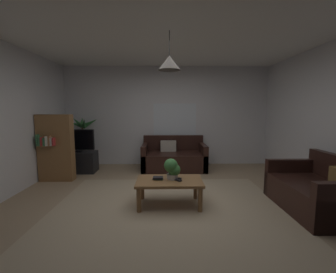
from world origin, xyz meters
TOP-DOWN VIEW (x-y plane):
  - floor at (0.00, 0.00)m, footprint 5.42×5.18m
  - rug at (0.00, -0.20)m, footprint 3.52×2.85m
  - wall_back at (0.00, 2.62)m, footprint 5.54×0.06m
  - ceiling at (0.00, 0.00)m, footprint 5.42×5.18m
  - window_pane at (0.22, 2.59)m, footprint 1.15×0.01m
  - couch_under_window at (0.17, 2.08)m, footprint 1.58×0.89m
  - couch_right_side at (2.20, -0.28)m, footprint 0.89×1.34m
  - coffee_table at (0.01, -0.05)m, footprint 1.02×0.60m
  - book_on_table_0 at (-0.16, -0.02)m, footprint 0.17×0.12m
  - book_on_table_1 at (-0.16, -0.03)m, footprint 0.16×0.11m
  - remote_on_table_0 at (0.13, -0.01)m, footprint 0.17×0.09m
  - remote_on_table_1 at (0.13, -0.09)m, footprint 0.15×0.15m
  - potted_plant_on_table at (0.06, -0.01)m, footprint 0.26×0.22m
  - tv_stand at (-2.16, 1.84)m, footprint 0.90×0.44m
  - tv at (-2.16, 1.82)m, footprint 0.86×0.16m
  - potted_palm_corner at (-2.16, 2.31)m, footprint 0.75×0.76m
  - bookshelf_corner at (-2.35, 1.22)m, footprint 0.70×0.31m
  - pendant_lamp at (0.01, -0.05)m, footprint 0.33×0.33m

SIDE VIEW (x-z plane):
  - floor at x=0.00m, z-range -0.02..0.00m
  - rug at x=0.00m, z-range 0.00..0.01m
  - tv_stand at x=-2.16m, z-range 0.00..0.50m
  - couch_under_window at x=0.17m, z-range -0.14..0.68m
  - couch_right_side at x=2.20m, z-range -0.14..0.68m
  - coffee_table at x=0.01m, z-range 0.14..0.55m
  - book_on_table_0 at x=-0.16m, z-range 0.41..0.43m
  - remote_on_table_0 at x=0.13m, z-range 0.41..0.43m
  - remote_on_table_1 at x=0.13m, z-range 0.41..0.43m
  - book_on_table_1 at x=-0.16m, z-range 0.43..0.45m
  - potted_plant_on_table at x=0.06m, z-range 0.42..0.75m
  - potted_palm_corner at x=-2.16m, z-range -0.03..1.32m
  - bookshelf_corner at x=-2.35m, z-range 0.01..1.41m
  - tv at x=-2.16m, z-range 0.51..1.04m
  - window_pane at x=0.22m, z-range 0.73..1.66m
  - wall_back at x=0.00m, z-range 0.00..2.63m
  - pendant_lamp at x=0.01m, z-range 1.90..2.46m
  - ceiling at x=0.00m, z-range 2.63..2.65m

